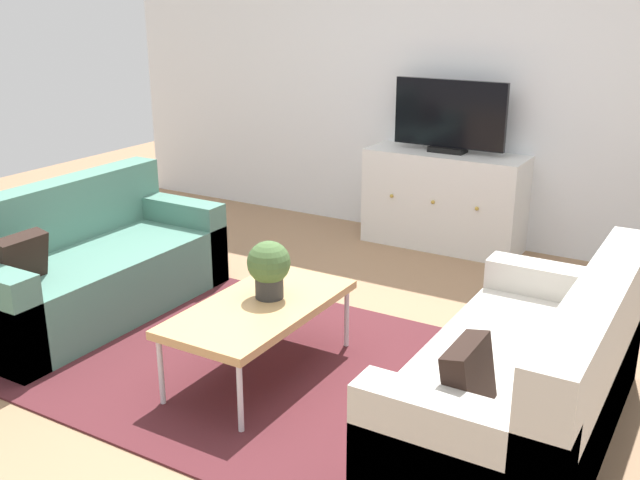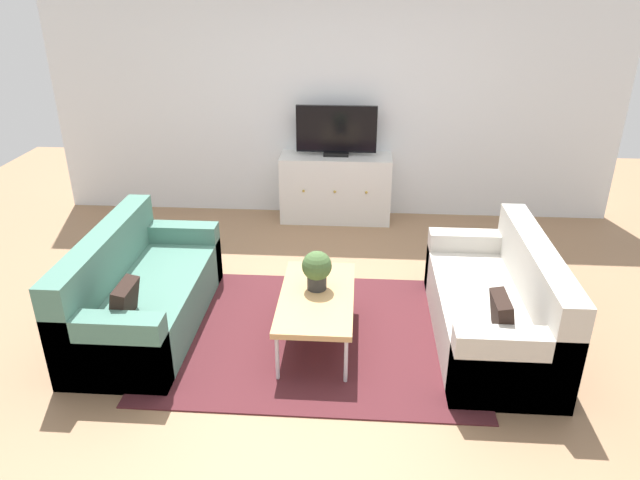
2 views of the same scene
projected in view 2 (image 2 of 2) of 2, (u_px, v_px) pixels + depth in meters
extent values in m
plane|color=#997251|center=(316.00, 325.00, 4.79)|extent=(10.00, 10.00, 0.00)
cube|color=white|center=(333.00, 98.00, 6.53)|extent=(6.40, 0.12, 2.70)
cube|color=#4C1E23|center=(315.00, 334.00, 4.65)|extent=(2.50, 1.90, 0.01)
cube|color=#4C7A6B|center=(149.00, 304.00, 4.70)|extent=(0.80, 1.73, 0.41)
cube|color=#4C7A6B|center=(108.00, 281.00, 4.63)|extent=(0.20, 1.73, 0.81)
cube|color=#4C7A6B|center=(176.00, 253.00, 5.37)|extent=(0.80, 0.18, 0.57)
cube|color=#4C7A6B|center=(109.00, 353.00, 3.96)|extent=(0.80, 0.18, 0.57)
cube|color=black|center=(124.00, 303.00, 4.07)|extent=(0.16, 0.30, 0.31)
cube|color=beige|center=(488.00, 316.00, 4.53)|extent=(0.80, 1.73, 0.41)
cube|color=beige|center=(532.00, 295.00, 4.43)|extent=(0.20, 1.73, 0.81)
cube|color=beige|center=(473.00, 262.00, 5.20)|extent=(0.80, 0.18, 0.57)
cube|color=beige|center=(513.00, 370.00, 3.79)|extent=(0.80, 0.18, 0.57)
cube|color=black|center=(502.00, 317.00, 3.91)|extent=(0.15, 0.30, 0.31)
cube|color=tan|center=(317.00, 297.00, 4.43)|extent=(0.56, 1.09, 0.04)
cylinder|color=silver|center=(277.00, 358.00, 4.08)|extent=(0.03, 0.03, 0.37)
cylinder|color=silver|center=(346.00, 361.00, 4.05)|extent=(0.03, 0.03, 0.37)
cylinder|color=silver|center=(293.00, 287.00, 4.99)|extent=(0.03, 0.03, 0.37)
cylinder|color=silver|center=(349.00, 289.00, 4.96)|extent=(0.03, 0.03, 0.37)
cylinder|color=#2D2D2D|center=(317.00, 282.00, 4.49)|extent=(0.15, 0.15, 0.11)
sphere|color=#426033|center=(317.00, 266.00, 4.43)|extent=(0.23, 0.23, 0.23)
cube|color=white|center=(336.00, 188.00, 6.68)|extent=(1.25, 0.44, 0.76)
sphere|color=#B79338|center=(303.00, 191.00, 6.48)|extent=(0.03, 0.03, 0.03)
sphere|color=#B79338|center=(335.00, 192.00, 6.46)|extent=(0.03, 0.03, 0.03)
sphere|color=#B79338|center=(366.00, 192.00, 6.44)|extent=(0.03, 0.03, 0.03)
cube|color=black|center=(336.00, 153.00, 6.53)|extent=(0.28, 0.16, 0.04)
cube|color=black|center=(336.00, 129.00, 6.42)|extent=(0.89, 0.04, 0.52)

